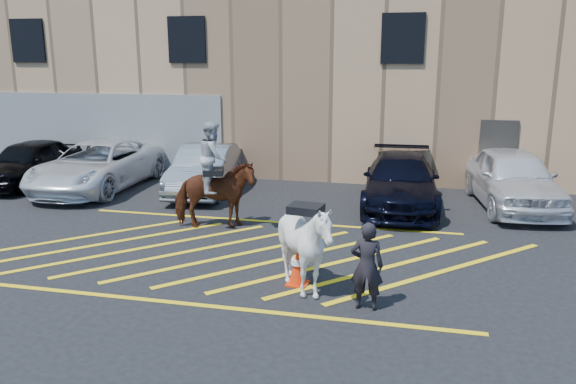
% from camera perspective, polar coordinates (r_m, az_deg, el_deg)
% --- Properties ---
extents(ground, '(90.00, 90.00, 0.00)m').
position_cam_1_polar(ground, '(12.23, -4.65, -5.91)').
color(ground, black).
rests_on(ground, ground).
extents(car_black_suv, '(1.80, 4.30, 1.46)m').
position_cam_1_polar(car_black_suv, '(20.02, -24.82, 2.75)').
color(car_black_suv, black).
rests_on(car_black_suv, ground).
extents(car_white_pickup, '(2.57, 5.40, 1.49)m').
position_cam_1_polar(car_white_pickup, '(18.53, -18.79, 2.55)').
color(car_white_pickup, white).
rests_on(car_white_pickup, ground).
extents(car_silver_sedan, '(2.02, 4.49, 1.43)m').
position_cam_1_polar(car_silver_sedan, '(17.35, -8.40, 2.32)').
color(car_silver_sedan, gray).
rests_on(car_silver_sedan, ground).
extents(car_blue_suv, '(2.15, 4.97, 1.43)m').
position_cam_1_polar(car_blue_suv, '(15.80, 11.36, 1.07)').
color(car_blue_suv, black).
rests_on(car_blue_suv, ground).
extents(car_white_suv, '(2.46, 4.96, 1.62)m').
position_cam_1_polar(car_white_suv, '(16.60, 21.87, 1.30)').
color(car_white_suv, white).
rests_on(car_white_suv, ground).
extents(handler, '(0.55, 0.36, 1.50)m').
position_cam_1_polar(handler, '(9.33, 8.02, -7.45)').
color(handler, black).
rests_on(handler, ground).
extents(warehouse, '(32.42, 10.20, 7.30)m').
position_cam_1_polar(warehouse, '(23.24, 4.20, 12.57)').
color(warehouse, tan).
rests_on(warehouse, ground).
extents(hatching_zone, '(12.60, 5.12, 0.01)m').
position_cam_1_polar(hatching_zone, '(11.96, -5.08, -6.35)').
color(hatching_zone, yellow).
rests_on(hatching_zone, ground).
extents(mounted_bay, '(2.14, 1.39, 2.60)m').
position_cam_1_polar(mounted_bay, '(13.54, -7.53, 0.59)').
color(mounted_bay, '#5A2E15').
rests_on(mounted_bay, ground).
extents(saddled_white, '(1.60, 1.75, 1.74)m').
position_cam_1_polar(saddled_white, '(9.78, 1.80, -5.53)').
color(saddled_white, white).
rests_on(saddled_white, ground).
extents(traffic_cone, '(0.42, 0.42, 0.73)m').
position_cam_1_polar(traffic_cone, '(10.32, 1.00, -7.48)').
color(traffic_cone, red).
rests_on(traffic_cone, ground).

